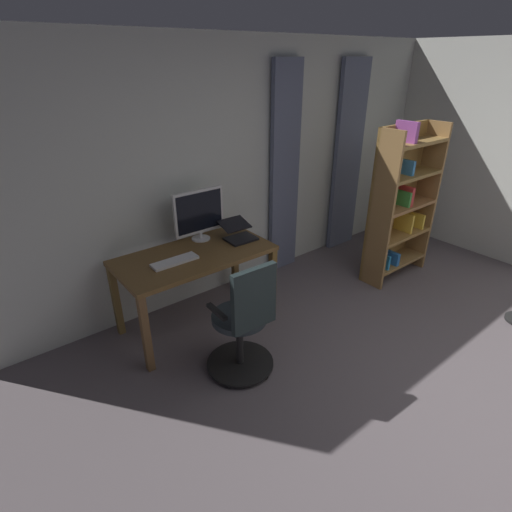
{
  "coord_description": "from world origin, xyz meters",
  "views": [
    {
      "loc": [
        2.57,
        0.52,
        2.36
      ],
      "look_at": [
        0.75,
        -1.77,
        0.89
      ],
      "focal_mm": 28.25,
      "sensor_mm": 36.0,
      "label": 1
    }
  ],
  "objects_px": {
    "office_chair": "(244,325)",
    "computer_monitor": "(199,213)",
    "computer_keyboard": "(175,261)",
    "laptop": "(238,233)",
    "bookshelf": "(399,204)",
    "desk": "(195,263)"
  },
  "relations": [
    {
      "from": "office_chair",
      "to": "computer_monitor",
      "type": "height_order",
      "value": "computer_monitor"
    },
    {
      "from": "computer_keyboard",
      "to": "laptop",
      "type": "distance_m",
      "value": 0.74
    },
    {
      "from": "office_chair",
      "to": "bookshelf",
      "type": "relative_size",
      "value": 0.58
    },
    {
      "from": "desk",
      "to": "office_chair",
      "type": "relative_size",
      "value": 1.37
    },
    {
      "from": "computer_keyboard",
      "to": "laptop",
      "type": "relative_size",
      "value": 1.21
    },
    {
      "from": "computer_monitor",
      "to": "bookshelf",
      "type": "distance_m",
      "value": 2.27
    },
    {
      "from": "desk",
      "to": "laptop",
      "type": "bearing_deg",
      "value": -177.46
    },
    {
      "from": "office_chair",
      "to": "computer_monitor",
      "type": "relative_size",
      "value": 1.98
    },
    {
      "from": "desk",
      "to": "laptop",
      "type": "distance_m",
      "value": 0.53
    },
    {
      "from": "desk",
      "to": "office_chair",
      "type": "bearing_deg",
      "value": 85.73
    },
    {
      "from": "bookshelf",
      "to": "computer_keyboard",
      "type": "bearing_deg",
      "value": -10.63
    },
    {
      "from": "laptop",
      "to": "desk",
      "type": "bearing_deg",
      "value": 4.44
    },
    {
      "from": "computer_monitor",
      "to": "bookshelf",
      "type": "xyz_separation_m",
      "value": [
        -2.13,
        0.77,
        -0.16
      ]
    },
    {
      "from": "office_chair",
      "to": "bookshelf",
      "type": "bearing_deg",
      "value": 8.68
    },
    {
      "from": "computer_monitor",
      "to": "desk",
      "type": "bearing_deg",
      "value": 48.31
    },
    {
      "from": "bookshelf",
      "to": "laptop",
      "type": "bearing_deg",
      "value": -16.87
    },
    {
      "from": "desk",
      "to": "bookshelf",
      "type": "distance_m",
      "value": 2.41
    },
    {
      "from": "computer_keyboard",
      "to": "bookshelf",
      "type": "distance_m",
      "value": 2.61
    },
    {
      "from": "computer_monitor",
      "to": "computer_keyboard",
      "type": "xyz_separation_m",
      "value": [
        0.44,
        0.29,
        -0.26
      ]
    },
    {
      "from": "office_chair",
      "to": "laptop",
      "type": "distance_m",
      "value": 1.08
    },
    {
      "from": "desk",
      "to": "computer_monitor",
      "type": "bearing_deg",
      "value": -131.69
    },
    {
      "from": "computer_monitor",
      "to": "computer_keyboard",
      "type": "height_order",
      "value": "computer_monitor"
    }
  ]
}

